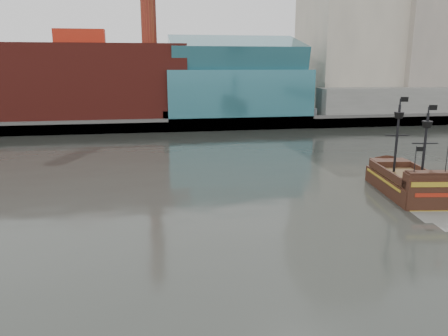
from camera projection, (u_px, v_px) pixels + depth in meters
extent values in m
plane|color=black|center=(297.00, 279.00, 27.49)|extent=(400.00, 400.00, 0.00)
cube|color=slate|center=(182.00, 111.00, 115.40)|extent=(220.00, 60.00, 2.00)
cube|color=#4C4C49|center=(194.00, 125.00, 87.07)|extent=(220.00, 1.00, 2.60)
cube|color=maroon|center=(83.00, 82.00, 90.61)|extent=(42.00, 18.00, 15.00)
cube|color=#2A6471|center=(236.00, 93.00, 94.58)|extent=(30.00, 16.00, 10.00)
cube|color=#C1B5A0|center=(350.00, 13.00, 104.92)|extent=(20.00, 22.00, 46.00)
cube|color=gray|center=(426.00, 30.00, 105.01)|extent=(18.00, 18.00, 38.00)
cube|color=#C1B5A0|center=(357.00, 9.00, 122.16)|extent=(24.00, 20.00, 52.00)
cube|color=slate|center=(405.00, 101.00, 97.51)|extent=(40.00, 6.00, 6.00)
cube|color=#2A6471|center=(236.00, 55.00, 92.71)|extent=(28.00, 14.94, 8.78)
cube|color=black|center=(405.00, 188.00, 45.51)|extent=(6.11, 11.47, 2.37)
cube|color=#51381D|center=(406.00, 176.00, 45.20)|extent=(5.50, 10.33, 0.27)
cube|color=black|center=(390.00, 164.00, 49.37)|extent=(4.15, 2.73, 0.91)
cube|color=black|center=(428.00, 182.00, 40.44)|extent=(4.49, 2.08, 1.64)
cube|color=black|center=(431.00, 200.00, 39.97)|extent=(4.44, 0.88, 3.64)
cube|color=#A68820|center=(434.00, 185.00, 39.50)|extent=(4.06, 0.68, 0.46)
cube|color=maroon|center=(432.00, 195.00, 39.74)|extent=(3.16, 0.54, 0.36)
cylinder|color=black|center=(397.00, 139.00, 45.65)|extent=(0.29, 0.29, 7.10)
cylinder|color=black|center=(425.00, 147.00, 42.83)|extent=(0.29, 0.29, 6.55)
cone|color=black|center=(399.00, 115.00, 45.07)|extent=(1.14, 1.14, 0.64)
cone|color=black|center=(427.00, 125.00, 42.32)|extent=(1.14, 1.14, 0.64)
cube|color=black|center=(404.00, 99.00, 44.70)|extent=(0.81, 0.15, 0.50)
cube|color=black|center=(433.00, 108.00, 41.94)|extent=(0.81, 0.15, 0.50)
cube|color=gray|center=(438.00, 216.00, 38.73)|extent=(4.31, 3.81, 0.01)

